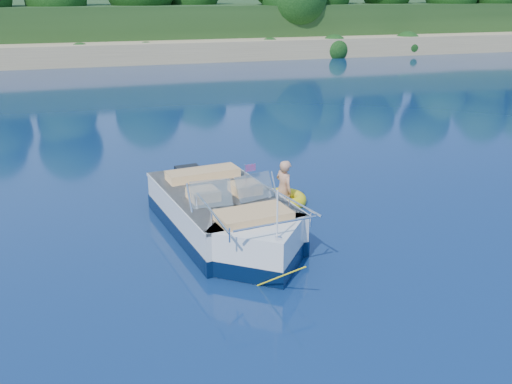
% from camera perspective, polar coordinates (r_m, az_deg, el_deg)
% --- Properties ---
extents(ground, '(160.00, 160.00, 0.00)m').
position_cam_1_polar(ground, '(11.65, 14.43, -7.51)').
color(ground, '#091E45').
rests_on(ground, ground).
extents(shoreline, '(170.00, 59.00, 6.00)m').
position_cam_1_polar(shoreline, '(72.84, -13.36, 15.72)').
color(shoreline, '#A0885D').
rests_on(shoreline, ground).
extents(motorboat, '(2.78, 6.28, 2.10)m').
position_cam_1_polar(motorboat, '(12.59, -2.87, -2.75)').
color(motorboat, white).
rests_on(motorboat, ground).
extents(tow_tube, '(1.40, 1.40, 0.33)m').
position_cam_1_polar(tow_tube, '(14.69, 2.65, -0.76)').
color(tow_tube, yellow).
rests_on(tow_tube, ground).
extents(boy, '(0.65, 0.94, 1.70)m').
position_cam_1_polar(boy, '(14.74, 2.67, -1.05)').
color(boy, tan).
rests_on(boy, ground).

